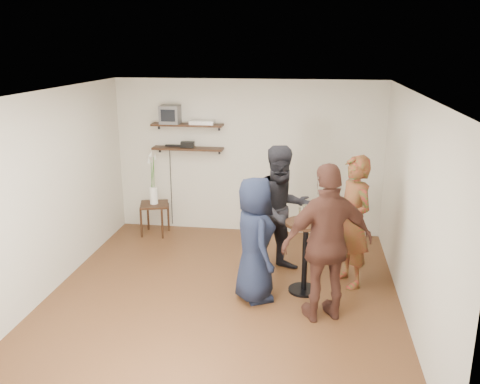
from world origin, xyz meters
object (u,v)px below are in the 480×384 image
(dvd_deck, at_px, (202,122))
(person_plaid, at_px, (353,222))
(person_dark, at_px, (282,210))
(person_navy, at_px, (255,240))
(side_table, at_px, (154,209))
(drinks_table, at_px, (305,247))
(radio, at_px, (188,145))
(crt_monitor, at_px, (170,114))
(person_brown, at_px, (328,244))

(dvd_deck, bearing_deg, person_plaid, -36.10)
(person_dark, bearing_deg, person_navy, -138.36)
(side_table, bearing_deg, person_dark, -27.56)
(side_table, bearing_deg, drinks_table, -34.28)
(dvd_deck, bearing_deg, radio, 180.00)
(crt_monitor, bearing_deg, person_plaid, -30.75)
(drinks_table, bearing_deg, person_brown, -68.09)
(drinks_table, bearing_deg, person_plaid, 27.26)
(person_plaid, bearing_deg, drinks_table, -90.00)
(crt_monitor, distance_m, radio, 0.57)
(drinks_table, relative_size, person_navy, 0.61)
(crt_monitor, bearing_deg, side_table, -130.57)
(radio, distance_m, side_table, 1.22)
(side_table, relative_size, person_brown, 0.30)
(side_table, distance_m, person_dark, 2.55)
(crt_monitor, xyz_separation_m, dvd_deck, (0.54, 0.00, -0.12))
(radio, xyz_separation_m, person_navy, (1.41, -2.33, -0.72))
(side_table, relative_size, person_navy, 0.35)
(person_dark, bearing_deg, side_table, 122.16)
(drinks_table, bearing_deg, person_navy, -156.43)
(drinks_table, xyz_separation_m, person_brown, (0.26, -0.63, 0.32))
(person_plaid, distance_m, person_dark, 0.99)
(crt_monitor, xyz_separation_m, side_table, (-0.26, -0.30, -1.56))
(dvd_deck, relative_size, side_table, 0.72)
(side_table, bearing_deg, crt_monitor, 49.43)
(radio, bearing_deg, dvd_deck, 0.00)
(drinks_table, height_order, person_navy, person_navy)
(dvd_deck, xyz_separation_m, person_navy, (1.15, -2.33, -1.10))
(person_navy, height_order, person_brown, person_brown)
(person_plaid, distance_m, person_navy, 1.37)
(crt_monitor, height_order, dvd_deck, crt_monitor)
(crt_monitor, relative_size, person_dark, 0.17)
(drinks_table, bearing_deg, crt_monitor, 138.45)
(person_plaid, bearing_deg, side_table, -141.61)
(dvd_deck, height_order, person_plaid, dvd_deck)
(side_table, xyz_separation_m, person_brown, (2.83, -2.39, 0.49))
(drinks_table, distance_m, person_brown, 0.76)
(side_table, bearing_deg, person_navy, -46.18)
(person_dark, relative_size, person_navy, 1.14)
(dvd_deck, relative_size, person_navy, 0.25)
(crt_monitor, height_order, person_dark, crt_monitor)
(dvd_deck, height_order, person_navy, dvd_deck)
(dvd_deck, distance_m, person_plaid, 3.12)
(person_dark, distance_m, person_navy, 0.92)
(dvd_deck, xyz_separation_m, person_brown, (2.03, -2.69, -0.95))
(crt_monitor, relative_size, person_plaid, 0.18)
(crt_monitor, height_order, radio, crt_monitor)
(person_dark, height_order, person_navy, person_dark)
(dvd_deck, bearing_deg, side_table, -159.37)
(crt_monitor, relative_size, person_navy, 0.20)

